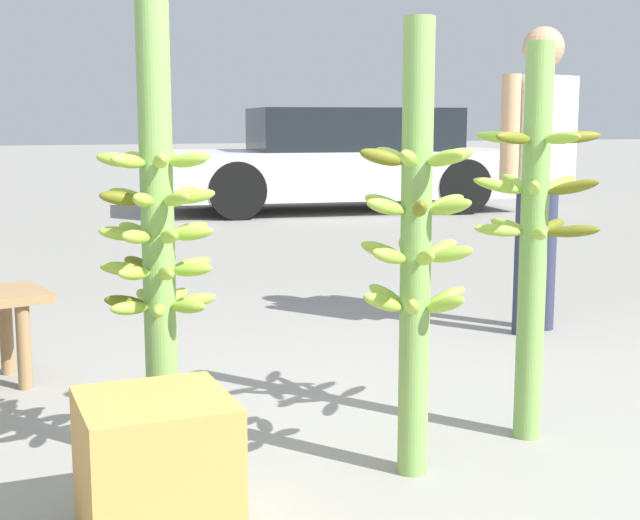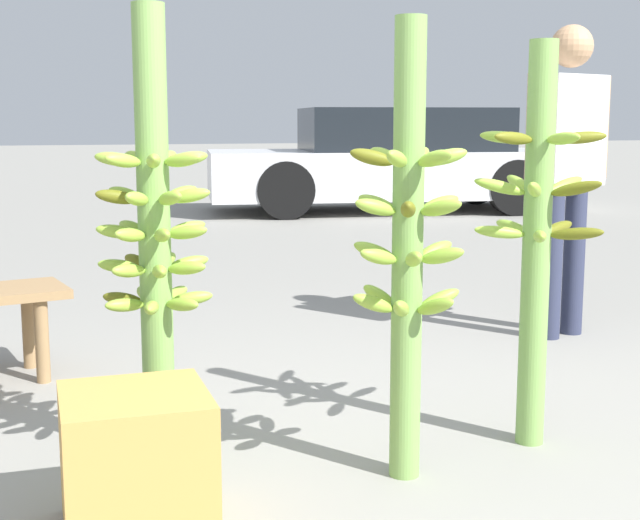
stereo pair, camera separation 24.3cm
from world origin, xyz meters
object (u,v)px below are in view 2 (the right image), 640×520
Objects in this scene: vendor_person at (567,153)px; produce_crate at (137,463)px; banana_stalk_right at (537,232)px; banana_stalk_left at (154,236)px; banana_stalk_center at (408,246)px; parked_car at (392,161)px.

produce_crate is (-2.40, -1.63, -0.77)m from vendor_person.
banana_stalk_right reaches higher than produce_crate.
banana_stalk_left reaches higher than banana_stalk_center.
banana_stalk_left is at bearing 168.82° from banana_stalk_right.
parked_car is at bearing -122.70° from vendor_person.
banana_stalk_center reaches higher than banana_stalk_right.
parked_car is (2.67, 7.73, -0.13)m from banana_stalk_right.
banana_stalk_center is 0.90× the size of vendor_person.
banana_stalk_right is 1.54m from produce_crate.
produce_crate is at bearing 162.18° from parked_car.
banana_stalk_center is 2.15m from vendor_person.
parked_car reaches higher than produce_crate.
banana_stalk_right is at bearing -11.18° from banana_stalk_left.
parked_car is at bearing 70.94° from banana_stalk_right.
banana_stalk_right is at bearing 14.07° from banana_stalk_center.
vendor_person reaches higher than banana_stalk_right.
produce_crate is (-1.41, -0.28, -0.56)m from banana_stalk_right.
banana_stalk_center is 1.03× the size of banana_stalk_right.
vendor_person reaches higher than banana_stalk_left.
vendor_person is (1.00, 1.35, 0.21)m from banana_stalk_right.
banana_stalk_left is at bearing 75.67° from produce_crate.
banana_stalk_left is 0.32× the size of parked_car.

